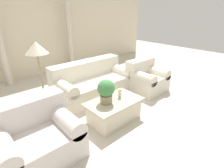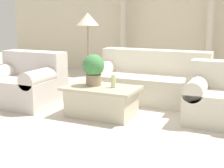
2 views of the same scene
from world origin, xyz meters
name	(u,v)px [view 1 (image 1 of 2)]	position (x,y,z in m)	size (l,w,h in m)	color
ground_plane	(102,108)	(0.00, 0.00, 0.00)	(16.00, 16.00, 0.00)	beige
wall_back	(37,26)	(0.00, 3.28, 1.60)	(10.00, 0.06, 3.20)	beige
sofa_long	(93,82)	(0.26, 0.70, 0.36)	(2.01, 0.99, 0.88)	beige
loveseat	(35,136)	(-1.64, -0.42, 0.37)	(1.16, 0.99, 0.88)	silver
coffee_table	(114,110)	(-0.13, -0.54, 0.23)	(1.11, 0.67, 0.45)	beige
potted_plant	(106,90)	(-0.28, -0.48, 0.71)	(0.33, 0.33, 0.48)	#937F60
pillar_candle	(120,93)	(0.06, -0.51, 0.54)	(0.07, 0.07, 0.19)	beige
floor_lamp	(37,52)	(-1.02, 0.70, 1.35)	(0.43, 0.43, 1.55)	gray
column_left	(0,42)	(-1.20, 2.91, 1.29)	(0.27, 0.27, 2.52)	beige
column_right	(70,35)	(0.95, 2.91, 1.29)	(0.27, 0.27, 2.52)	beige
armchair	(146,78)	(1.53, -0.07, 0.36)	(0.92, 0.87, 0.84)	beige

